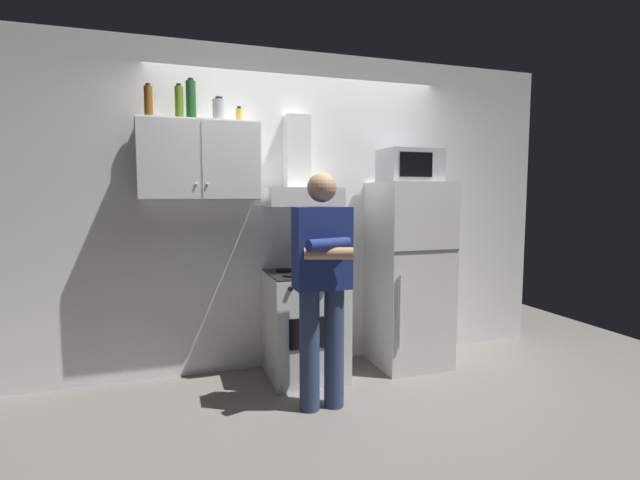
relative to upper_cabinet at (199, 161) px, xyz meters
name	(u,v)px	position (x,y,z in m)	size (l,w,h in m)	color
ground_plane	(320,386)	(0.85, -0.37, -1.75)	(7.00, 7.00, 0.00)	slate
back_wall_tiled	(299,211)	(0.85, 0.23, -0.40)	(4.80, 0.10, 2.70)	white
upper_cabinet	(199,161)	(0.00, 0.00, 0.00)	(0.90, 0.37, 0.60)	silver
stove_oven	(305,324)	(0.80, -0.13, -1.32)	(0.60, 0.62, 0.87)	white
range_hood	(300,182)	(0.80, 0.00, -0.15)	(0.60, 0.44, 0.75)	white
refrigerator	(409,274)	(1.75, -0.12, -0.95)	(0.60, 0.62, 1.60)	white
microwave	(410,166)	(1.75, -0.11, -0.01)	(0.48, 0.37, 0.28)	#B7BABF
person_standing	(322,281)	(0.75, -0.73, -0.85)	(0.38, 0.33, 1.64)	navy
bottle_spice_jar	(239,116)	(0.31, 0.01, 0.36)	(0.05, 0.05, 0.13)	gold
bottle_canister_steel	(219,110)	(0.15, -0.03, 0.38)	(0.10, 0.10, 0.18)	#B2B5BA
bottle_olive_oil	(179,103)	(-0.14, 0.02, 0.43)	(0.06, 0.06, 0.27)	#4C6B19
bottle_beer_brown	(148,102)	(-0.36, 0.04, 0.42)	(0.06, 0.06, 0.26)	brown
bottle_wine_green	(191,101)	(-0.05, 0.03, 0.45)	(0.07, 0.07, 0.32)	#19471E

